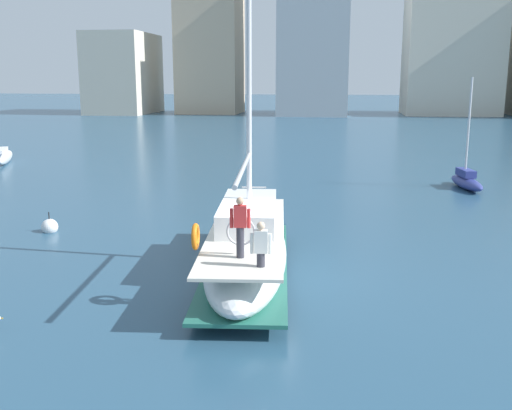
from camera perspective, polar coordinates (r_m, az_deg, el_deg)
The scene contains 5 objects.
ground_plane at distance 18.01m, azimuth -0.05°, elevation -7.16°, with size 400.00×400.00×0.00m, color #284C66.
main_sailboat at distance 18.11m, azimuth -0.85°, elevation -4.00°, with size 3.26×9.78×14.16m.
moored_catamaran at distance 34.42m, azimuth 19.65°, elevation 2.27°, with size 1.54×4.08×6.00m.
mooring_buoy at distance 24.74m, azimuth -19.29°, elevation -2.01°, with size 0.64×0.64×0.92m.
waterfront_buildings at distance 100.64m, azimuth 10.27°, elevation 14.80°, with size 80.21×18.48×26.35m.
Camera 1 is at (2.31, -16.84, 5.97)m, focal length 41.43 mm.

